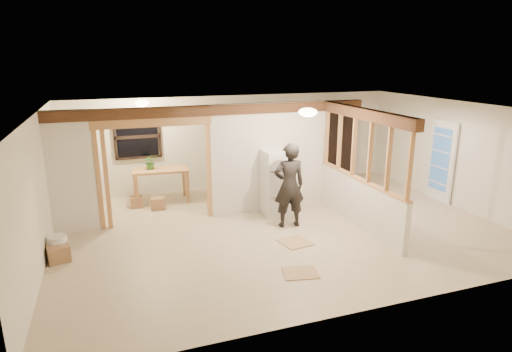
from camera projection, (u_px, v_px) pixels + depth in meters
name	position (u px, v px, depth m)	size (l,w,h in m)	color
floor	(281.00, 228.00, 9.05)	(9.00, 6.50, 0.01)	#C5B392
ceiling	(283.00, 109.00, 8.37)	(9.00, 6.50, 0.01)	white
wall_back	(236.00, 142.00, 11.67)	(9.00, 0.01, 2.50)	white
wall_front	(374.00, 229.00, 5.75)	(9.00, 0.01, 2.50)	white
wall_left	(38.00, 192.00, 7.29)	(0.01, 6.50, 2.50)	white
wall_right	(457.00, 154.00, 10.13)	(0.01, 6.50, 2.50)	white
partition_left_stub	(71.00, 173.00, 8.52)	(0.90, 0.12, 2.50)	silver
partition_center	(270.00, 157.00, 9.87)	(2.80, 0.12, 2.50)	silver
doorway_frame	(156.00, 173.00, 9.08)	(2.46, 0.14, 2.20)	tan
header_beam_back	(218.00, 110.00, 9.18)	(7.00, 0.18, 0.22)	#53321C
header_beam_right	(364.00, 114.00, 8.55)	(0.18, 3.30, 0.22)	#53321C
pony_wall	(358.00, 203.00, 9.05)	(0.12, 3.20, 1.00)	silver
stud_partition	(362.00, 149.00, 8.74)	(0.14, 3.20, 1.32)	tan
window_back	(137.00, 137.00, 10.69)	(1.12, 0.10, 1.10)	black
french_door	(441.00, 161.00, 10.54)	(0.12, 0.86, 2.00)	white
ceiling_dome_main	(308.00, 112.00, 8.02)	(0.36, 0.36, 0.16)	#FFEABF
ceiling_dome_util	(142.00, 103.00, 9.68)	(0.32, 0.32, 0.14)	#FFEABF
hanging_bulb	(169.00, 119.00, 9.28)	(0.07, 0.07, 0.07)	#FFD88C
refrigerator	(277.00, 182.00, 9.69)	(0.61, 0.59, 1.47)	silver
woman	(289.00, 185.00, 8.90)	(0.66, 0.43, 1.80)	black
work_table	(161.00, 185.00, 10.57)	(1.33, 0.66, 0.84)	tan
potted_plant	(150.00, 162.00, 10.41)	(0.33, 0.28, 0.37)	#327A37
shop_vac	(92.00, 209.00, 9.26)	(0.45, 0.45, 0.59)	#911006
bookshelf	(338.00, 144.00, 12.46)	(1.03, 0.34, 2.06)	black
bucket	(58.00, 246.00, 7.66)	(0.32, 0.32, 0.41)	white
box_util_a	(158.00, 203.00, 10.13)	(0.32, 0.27, 0.27)	#986E49
box_util_b	(137.00, 202.00, 10.26)	(0.27, 0.27, 0.25)	#986E49
box_front	(59.00, 254.00, 7.50)	(0.36, 0.29, 0.29)	#986E49
floor_panel_near	(295.00, 242.00, 8.29)	(0.54, 0.54, 0.02)	tan
floor_panel_far	(300.00, 273.00, 7.12)	(0.57, 0.46, 0.02)	tan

